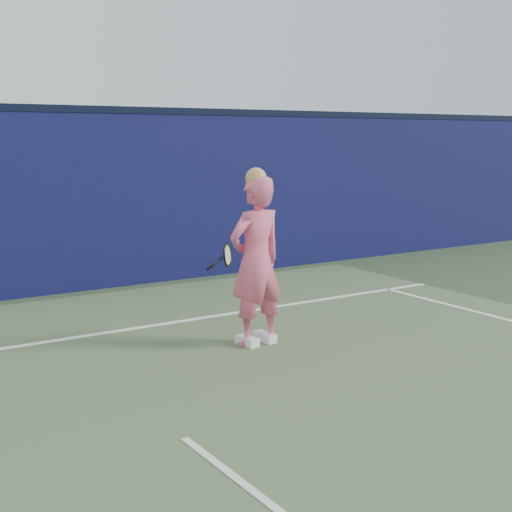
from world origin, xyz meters
TOP-DOWN VIEW (x-y plane):
  - ground at (0.00, 0.00)m, footprint 80.00×80.00m
  - player at (1.75, 2.77)m, footprint 0.69×0.50m
  - racket at (1.67, 3.25)m, footprint 0.46×0.28m

SIDE VIEW (x-z plane):
  - ground at x=0.00m, z-range 0.00..0.00m
  - racket at x=1.67m, z-range 0.75..1.02m
  - player at x=1.75m, z-range -0.03..1.83m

